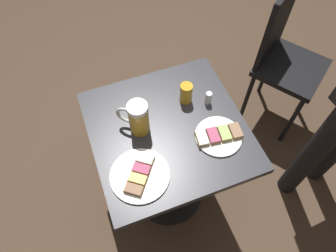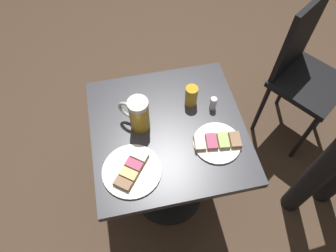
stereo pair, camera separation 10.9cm
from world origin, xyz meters
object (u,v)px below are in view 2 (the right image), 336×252
Objects in this scene: plate_far at (132,170)px; beer_glass_small at (191,96)px; plate_near at (217,142)px; beer_mug at (138,114)px; salt_shaker at (213,103)px; cafe_chair at (303,69)px.

plate_far is 2.32× the size of beer_glass_small.
plate_near is 0.35m from beer_mug.
cafe_chair is at bearing -156.57° from salt_shaker.
salt_shaker is (-0.40, -0.24, 0.02)m from plate_far.
plate_near is 1.98× the size of beer_glass_small.
beer_mug is 1.08m from cafe_chair.
beer_mug reaches higher than salt_shaker.
plate_far is 1.20m from cafe_chair.
beer_mug is at bearing 16.21° from beer_glass_small.
plate_near is at bearing 103.57° from beer_glass_small.
beer_mug is 1.64× the size of beer_glass_small.
plate_far is at bearing 30.25° from salt_shaker.
beer_mug reaches higher than plate_near.
plate_far is at bearing 8.08° from plate_near.
cafe_chair is at bearing -145.92° from plate_near.
plate_near is 0.24m from beer_glass_small.
plate_near is at bearing -171.92° from plate_far.
salt_shaker is (-0.09, 0.05, -0.02)m from beer_glass_small.
plate_near is 0.85× the size of plate_far.
salt_shaker is (-0.34, -0.02, -0.05)m from beer_mug.
beer_glass_small reaches higher than plate_near.
beer_mug is at bearing 4.00° from salt_shaker.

